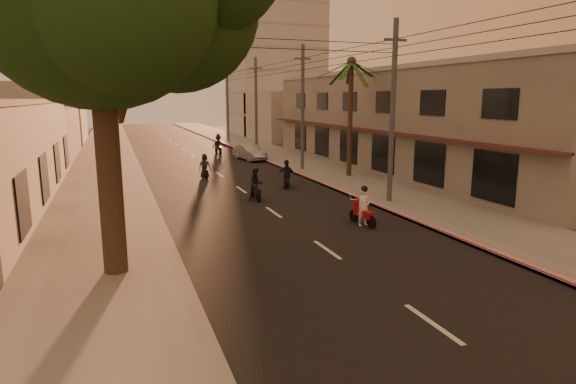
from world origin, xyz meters
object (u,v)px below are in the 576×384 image
object	(u,v)px
scooter_mid_b	(287,175)
parked_car	(250,152)
scooter_red	(363,208)
scooter_mid_a	(256,185)
scooter_far_a	(205,167)
scooter_far_b	(218,145)
palm_tree	(351,68)

from	to	relation	value
scooter_mid_b	parked_car	world-z (taller)	scooter_mid_b
scooter_red	scooter_mid_a	bearing A→B (deg)	104.68
scooter_far_a	scooter_far_b	bearing A→B (deg)	79.21
scooter_mid_a	scooter_far_a	size ratio (longest dim) A/B	1.05
scooter_mid_a	parked_car	size ratio (longest dim) A/B	0.41
palm_tree	scooter_far_a	distance (m)	11.58
scooter_mid_a	scooter_mid_b	xyz separation A→B (m)	(2.69, 2.75, -0.01)
scooter_mid_b	scooter_far_a	xyz separation A→B (m)	(-3.94, 5.08, -0.02)
scooter_mid_b	parked_car	distance (m)	13.35
palm_tree	parked_car	bearing A→B (deg)	109.45
scooter_red	scooter_far_b	world-z (taller)	scooter_far_b
scooter_far_a	scooter_mid_b	bearing A→B (deg)	-47.38
scooter_far_a	parked_car	world-z (taller)	scooter_far_a
palm_tree	scooter_mid_b	size ratio (longest dim) A/B	4.83
scooter_red	scooter_mid_b	distance (m)	9.19
scooter_mid_a	parked_car	distance (m)	16.55
scooter_red	scooter_far_b	size ratio (longest dim) A/B	0.88
scooter_far_a	parked_car	distance (m)	9.80
scooter_red	palm_tree	bearing A→B (deg)	56.87
scooter_red	parked_car	distance (m)	22.51
scooter_far_a	parked_car	bearing A→B (deg)	61.59
scooter_far_a	scooter_mid_a	bearing A→B (deg)	-76.10
scooter_mid_a	scooter_far_b	size ratio (longest dim) A/B	0.90
scooter_mid_a	scooter_far_a	world-z (taller)	scooter_mid_a
scooter_red	scooter_mid_a	world-z (taller)	scooter_mid_a
scooter_red	scooter_far_a	size ratio (longest dim) A/B	1.02
palm_tree	scooter_red	bearing A→B (deg)	-114.36
scooter_mid_a	scooter_far_b	bearing A→B (deg)	85.33
palm_tree	scooter_mid_b	bearing A→B (deg)	-156.65
scooter_red	scooter_mid_b	size ratio (longest dim) A/B	1.03
scooter_red	scooter_mid_b	world-z (taller)	scooter_red
scooter_far_a	parked_car	xyz separation A→B (m)	(5.37, 8.20, -0.07)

